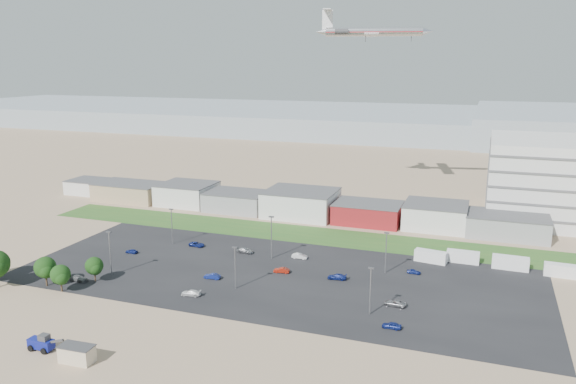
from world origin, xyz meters
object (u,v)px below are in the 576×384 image
at_px(parked_car_8, 414,272).
at_px(parked_car_0, 395,303).
at_px(parked_car_4, 212,276).
at_px(parked_car_9, 197,244).
at_px(parked_car_5, 132,251).
at_px(parked_car_2, 392,325).
at_px(parked_car_3, 191,293).
at_px(box_trailer_a, 431,256).
at_px(parked_car_11, 300,256).
at_px(parked_car_6, 245,251).
at_px(parked_car_7, 282,270).
at_px(parked_car_10, 79,278).
at_px(telehandler, 41,342).
at_px(airliner, 374,32).
at_px(parked_car_12, 337,277).
at_px(portable_shed, 77,354).

bearing_deg(parked_car_8, parked_car_0, 176.85).
distance_m(parked_car_4, parked_car_9, 24.10).
bearing_deg(parked_car_8, parked_car_5, 98.76).
relative_size(parked_car_2, parked_car_9, 0.83).
bearing_deg(parked_car_3, parked_car_2, 81.40).
height_order(box_trailer_a, parked_car_11, box_trailer_a).
relative_size(parked_car_4, parked_car_6, 0.84).
relative_size(parked_car_0, parked_car_7, 1.18).
xyz_separation_m(box_trailer_a, parked_car_3, (-45.54, -38.08, -0.84)).
relative_size(parked_car_4, parked_car_10, 0.86).
bearing_deg(parked_car_10, telehandler, -147.34).
bearing_deg(parked_car_7, telehandler, -36.02).
bearing_deg(parked_car_9, parked_car_8, -86.58).
xyz_separation_m(parked_car_5, parked_car_9, (13.18, 10.56, 0.04)).
bearing_deg(parked_car_8, parked_car_7, 109.21).
bearing_deg(parked_car_11, parked_car_4, 141.63).
xyz_separation_m(parked_car_2, parked_car_3, (-42.49, 0.66, 0.00)).
height_order(parked_car_7, parked_car_9, parked_car_7).
relative_size(box_trailer_a, parked_car_11, 1.98).
distance_m(parked_car_4, parked_car_10, 29.96).
distance_m(parked_car_7, parked_car_9, 29.93).
relative_size(parked_car_0, parked_car_10, 0.99).
bearing_deg(parked_car_3, parked_car_0, 95.10).
distance_m(parked_car_2, parked_car_5, 72.95).
xyz_separation_m(airliner, parked_car_12, (10.31, -83.78, -57.86)).
xyz_separation_m(parked_car_5, parked_car_7, (41.27, 0.23, 0.06)).
xyz_separation_m(parked_car_6, parked_car_8, (43.07, -0.03, -0.12)).
bearing_deg(parked_car_4, airliner, 166.20).
height_order(parked_car_9, parked_car_11, parked_car_11).
height_order(parked_car_3, parked_car_7, parked_car_7).
bearing_deg(telehandler, parked_car_5, 108.05).
bearing_deg(parked_car_9, airliner, -18.92).
distance_m(box_trailer_a, parked_car_8, 9.80).
distance_m(portable_shed, parked_car_12, 58.33).
xyz_separation_m(telehandler, parked_car_6, (12.36, 57.77, -0.85)).
relative_size(portable_shed, parked_car_4, 1.52).
height_order(parked_car_6, parked_car_7, parked_car_6).
distance_m(airliner, parked_car_6, 95.66).
height_order(airliner, parked_car_2, airliner).
distance_m(parked_car_7, parked_car_10, 45.98).
distance_m(parked_car_0, parked_car_11, 33.81).
distance_m(parked_car_3, parked_car_10, 27.86).
height_order(parked_car_4, parked_car_8, parked_car_4).
relative_size(parked_car_8, parked_car_11, 0.81).
bearing_deg(telehandler, parked_car_4, 72.55).
distance_m(parked_car_2, parked_car_10, 70.32).
relative_size(parked_car_10, parked_car_11, 1.14).
bearing_deg(parked_car_7, parked_car_10, -71.15).
relative_size(parked_car_3, parked_car_6, 0.93).
distance_m(parked_car_5, parked_car_8, 71.29).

